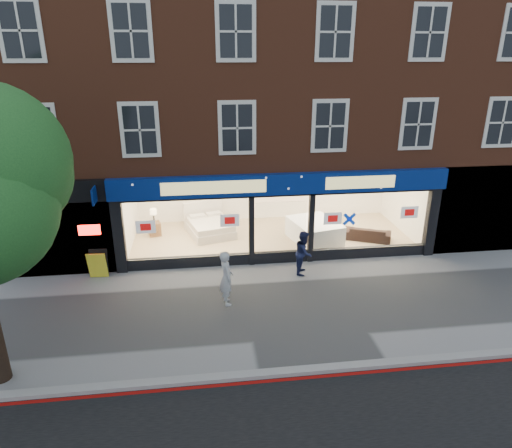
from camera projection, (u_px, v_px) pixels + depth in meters
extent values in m
plane|color=gray|center=(299.00, 307.00, 13.48)|extent=(120.00, 120.00, 0.00)
cube|color=#8C0A07|center=(328.00, 376.00, 10.61)|extent=(60.00, 0.10, 0.01)
cube|color=gray|center=(326.00, 369.00, 10.77)|extent=(60.00, 0.25, 0.12)
cube|color=tan|center=(271.00, 237.00, 18.32)|extent=(11.00, 4.50, 0.10)
cube|color=brown|center=(266.00, 62.00, 17.58)|extent=(19.00, 8.00, 6.70)
cube|color=navy|center=(283.00, 184.00, 15.09)|extent=(11.40, 0.28, 0.70)
cube|color=black|center=(281.00, 257.00, 16.26)|extent=(11.00, 0.18, 0.40)
cube|color=black|center=(119.00, 236.00, 15.18)|extent=(0.35, 0.30, 2.60)
cube|color=black|center=(431.00, 221.00, 16.49)|extent=(0.35, 0.30, 2.60)
cube|color=white|center=(187.00, 229.00, 15.35)|extent=(4.20, 0.02, 2.10)
cube|color=white|center=(372.00, 221.00, 16.12)|extent=(4.20, 0.02, 2.10)
cube|color=white|center=(280.00, 230.00, 16.08)|extent=(1.80, 0.02, 2.10)
cube|color=silver|center=(263.00, 191.00, 19.96)|extent=(11.00, 0.20, 2.60)
cube|color=#FFEAC6|center=(272.00, 176.00, 17.41)|extent=(11.00, 4.50, 0.12)
cube|color=black|center=(54.00, 226.00, 15.04)|extent=(3.80, 0.60, 3.30)
cube|color=#FF140C|center=(89.00, 230.00, 14.88)|extent=(0.70, 0.04, 0.35)
cube|color=black|center=(482.00, 208.00, 16.74)|extent=(4.00, 0.40, 3.30)
cube|color=beige|center=(211.00, 231.00, 18.42)|extent=(2.04, 2.24, 0.33)
cube|color=beige|center=(210.00, 224.00, 18.32)|extent=(1.96, 2.15, 0.24)
cube|color=beige|center=(203.00, 214.00, 19.14)|extent=(1.65, 0.56, 1.13)
cube|color=beige|center=(197.00, 216.00, 18.71)|extent=(0.67, 0.45, 0.11)
cube|color=beige|center=(213.00, 214.00, 18.97)|extent=(0.67, 0.45, 0.11)
cube|color=brown|center=(155.00, 229.00, 18.31)|extent=(0.54, 0.54, 0.55)
cube|color=white|center=(314.00, 237.00, 17.85)|extent=(2.03, 2.34, 0.27)
cube|color=white|center=(314.00, 231.00, 17.75)|extent=(2.03, 2.34, 0.27)
cube|color=white|center=(315.00, 225.00, 17.66)|extent=(2.03, 2.34, 0.27)
imported|color=black|center=(367.00, 233.00, 17.89)|extent=(1.91, 1.37, 0.52)
cube|color=yellow|center=(98.00, 264.00, 15.07)|extent=(0.64, 0.43, 0.95)
imported|color=#B3B5BB|center=(226.00, 278.00, 13.38)|extent=(0.49, 0.67, 1.69)
imported|color=#161C3F|center=(304.00, 252.00, 15.27)|extent=(0.78, 0.88, 1.50)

